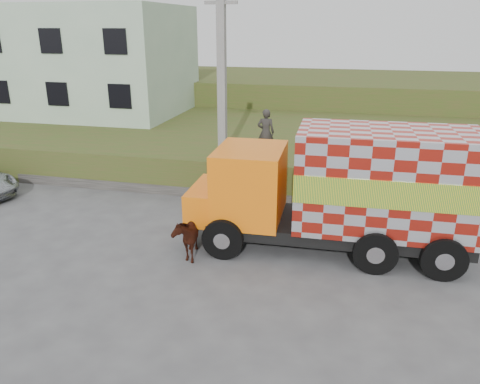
% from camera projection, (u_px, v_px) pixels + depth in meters
% --- Properties ---
extents(ground, '(120.00, 120.00, 0.00)m').
position_uv_depth(ground, '(215.00, 246.00, 14.45)').
color(ground, '#474749').
rests_on(ground, ground).
extents(embankment, '(40.00, 12.00, 1.50)m').
position_uv_depth(embankment, '(271.00, 146.00, 23.35)').
color(embankment, '#38541C').
rests_on(embankment, ground).
extents(embankment_far, '(40.00, 12.00, 3.00)m').
position_uv_depth(embankment_far, '(299.00, 97.00, 34.09)').
color(embankment_far, '#38541C').
rests_on(embankment_far, ground).
extents(retaining_strip, '(16.00, 0.50, 0.40)m').
position_uv_depth(retaining_strip, '(197.00, 191.00, 18.66)').
color(retaining_strip, '#595651').
rests_on(retaining_strip, ground).
extents(building, '(10.00, 8.00, 6.00)m').
position_uv_depth(building, '(95.00, 60.00, 27.22)').
color(building, '#B2CBAD').
rests_on(building, embankment).
extents(utility_pole, '(1.20, 0.30, 8.00)m').
position_uv_depth(utility_pole, '(222.00, 92.00, 17.50)').
color(utility_pole, gray).
rests_on(utility_pole, ground).
extents(cargo_truck, '(8.44, 3.10, 3.73)m').
position_uv_depth(cargo_truck, '(345.00, 190.00, 13.66)').
color(cargo_truck, black).
rests_on(cargo_truck, ground).
extents(cow, '(1.09, 1.70, 1.33)m').
position_uv_depth(cow, '(186.00, 235.00, 13.70)').
color(cow, '#371D0D').
rests_on(cow, ground).
extents(pedestrian, '(0.72, 0.50, 1.86)m').
position_uv_depth(pedestrian, '(266.00, 132.00, 18.53)').
color(pedestrian, '#292725').
rests_on(pedestrian, embankment).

